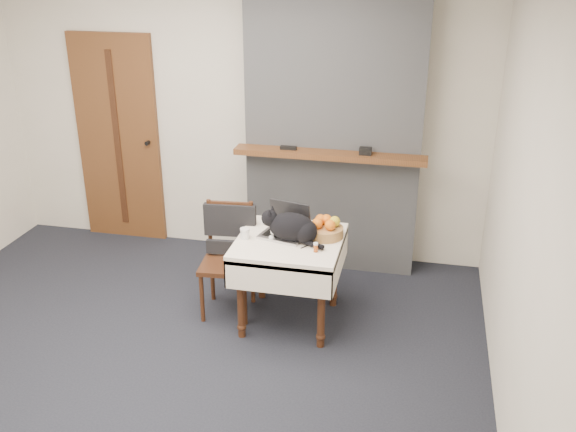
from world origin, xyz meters
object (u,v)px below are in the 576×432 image
(door, at_px, (119,140))
(side_table, at_px, (289,253))
(cream_jar, at_px, (245,234))
(pill_bottle, at_px, (316,247))
(cat, at_px, (293,228))
(fruit_basket, at_px, (325,229))
(laptop, at_px, (286,227))
(chair, at_px, (229,243))

(door, distance_m, side_table, 2.34)
(cream_jar, relative_size, pill_bottle, 1.15)
(cat, relative_size, fruit_basket, 1.84)
(side_table, distance_m, fruit_basket, 0.32)
(fruit_basket, bearing_deg, laptop, -174.19)
(cat, bearing_deg, fruit_basket, 33.99)
(door, bearing_deg, cat, -32.10)
(side_table, xyz_separation_m, laptop, (-0.05, 0.08, 0.17))
(pill_bottle, bearing_deg, cream_jar, 168.91)
(door, bearing_deg, side_table, -32.10)
(side_table, bearing_deg, cream_jar, -169.80)
(side_table, xyz_separation_m, cat, (0.03, -0.02, 0.22))
(pill_bottle, distance_m, fruit_basket, 0.28)
(side_table, relative_size, cat, 1.55)
(chair, bearing_deg, side_table, -17.36)
(laptop, distance_m, pill_bottle, 0.37)
(door, height_order, laptop, door)
(cream_jar, bearing_deg, laptop, 26.03)
(laptop, xyz_separation_m, chair, (-0.47, 0.03, -0.19))
(side_table, relative_size, pill_bottle, 11.07)
(door, xyz_separation_m, laptop, (1.90, -1.14, -0.24))
(cream_jar, distance_m, fruit_basket, 0.60)
(fruit_basket, bearing_deg, cat, -149.78)
(cat, xyz_separation_m, cream_jar, (-0.36, -0.04, -0.07))
(laptop, bearing_deg, fruit_basket, 19.37)
(side_table, distance_m, laptop, 0.20)
(cream_jar, distance_m, chair, 0.31)
(door, height_order, pill_bottle, door)
(door, bearing_deg, pill_bottle, -32.55)
(door, xyz_separation_m, chair, (1.44, -1.11, -0.43))
(door, distance_m, pill_bottle, 2.59)
(fruit_basket, bearing_deg, chair, 179.74)
(door, distance_m, fruit_basket, 2.48)
(side_table, distance_m, cat, 0.22)
(side_table, distance_m, pill_bottle, 0.32)
(cream_jar, bearing_deg, side_table, 10.20)
(cream_jar, height_order, fruit_basket, fruit_basket)
(laptop, bearing_deg, side_table, -46.62)
(laptop, xyz_separation_m, fruit_basket, (0.30, 0.03, 0.00))
(cat, height_order, pill_bottle, cat)
(door, height_order, fruit_basket, door)
(laptop, height_order, cream_jar, laptop)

